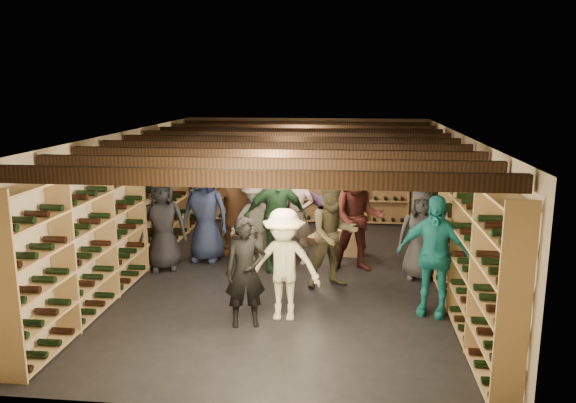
# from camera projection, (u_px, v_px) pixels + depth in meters

# --- Properties ---
(ground) EXTENTS (8.00, 8.00, 0.00)m
(ground) POSITION_uv_depth(u_px,v_px,m) (288.00, 276.00, 9.45)
(ground) COLOR black
(ground) RESTS_ON ground
(walls) EXTENTS (5.52, 8.02, 2.40)m
(walls) POSITION_uv_depth(u_px,v_px,m) (288.00, 207.00, 9.21)
(walls) COLOR #BCAE92
(walls) RESTS_ON ground
(ceiling) EXTENTS (5.50, 8.00, 0.01)m
(ceiling) POSITION_uv_depth(u_px,v_px,m) (288.00, 133.00, 8.96)
(ceiling) COLOR beige
(ceiling) RESTS_ON walls
(ceiling_joists) EXTENTS (5.40, 7.12, 0.18)m
(ceiling_joists) POSITION_uv_depth(u_px,v_px,m) (288.00, 142.00, 8.99)
(ceiling_joists) COLOR black
(ceiling_joists) RESTS_ON ground
(wine_rack_left) EXTENTS (0.32, 7.50, 2.15)m
(wine_rack_left) POSITION_uv_depth(u_px,v_px,m) (137.00, 210.00, 9.50)
(wine_rack_left) COLOR tan
(wine_rack_left) RESTS_ON ground
(wine_rack_right) EXTENTS (0.32, 7.50, 2.15)m
(wine_rack_right) POSITION_uv_depth(u_px,v_px,m) (447.00, 218.00, 8.96)
(wine_rack_right) COLOR tan
(wine_rack_right) RESTS_ON ground
(wine_rack_back) EXTENTS (4.70, 0.30, 2.15)m
(wine_rack_back) POSITION_uv_depth(u_px,v_px,m) (306.00, 176.00, 12.96)
(wine_rack_back) COLOR tan
(wine_rack_back) RESTS_ON ground
(crate_stack_left) EXTENTS (0.54, 0.39, 0.51)m
(crate_stack_left) POSITION_uv_depth(u_px,v_px,m) (235.00, 223.00, 12.02)
(crate_stack_left) COLOR tan
(crate_stack_left) RESTS_ON ground
(crate_stack_right) EXTENTS (0.52, 0.37, 0.51)m
(crate_stack_right) POSITION_uv_depth(u_px,v_px,m) (350.00, 242.00, 10.55)
(crate_stack_right) COLOR tan
(crate_stack_right) RESTS_ON ground
(crate_loose) EXTENTS (0.59, 0.51, 0.17)m
(crate_loose) POSITION_uv_depth(u_px,v_px,m) (316.00, 240.00, 11.30)
(crate_loose) COLOR tan
(crate_loose) RESTS_ON ground
(person_0) EXTENTS (0.91, 0.72, 1.62)m
(person_0) POSITION_uv_depth(u_px,v_px,m) (163.00, 224.00, 9.66)
(person_0) COLOR black
(person_0) RESTS_ON ground
(person_1) EXTENTS (0.61, 0.48, 1.48)m
(person_1) POSITION_uv_depth(u_px,v_px,m) (246.00, 272.00, 7.40)
(person_1) COLOR black
(person_1) RESTS_ON ground
(person_2) EXTENTS (1.02, 0.92, 1.71)m
(person_2) POSITION_uv_depth(u_px,v_px,m) (333.00, 234.00, 8.83)
(person_2) COLOR brown
(person_2) RESTS_ON ground
(person_3) EXTENTS (1.01, 0.58, 1.55)m
(person_3) POSITION_uv_depth(u_px,v_px,m) (284.00, 265.00, 7.60)
(person_3) COLOR beige
(person_3) RESTS_ON ground
(person_4) EXTENTS (1.08, 0.71, 1.71)m
(person_4) POSITION_uv_depth(u_px,v_px,m) (434.00, 255.00, 7.75)
(person_4) COLOR teal
(person_4) RESTS_ON ground
(person_5) EXTENTS (1.85, 1.12, 1.90)m
(person_5) POSITION_uv_depth(u_px,v_px,m) (238.00, 204.00, 10.56)
(person_5) COLOR brown
(person_5) RESTS_ON ground
(person_6) EXTENTS (0.95, 0.69, 1.79)m
(person_6) POSITION_uv_depth(u_px,v_px,m) (205.00, 213.00, 10.12)
(person_6) COLOR navy
(person_6) RESTS_ON ground
(person_7) EXTENTS (0.74, 0.60, 1.75)m
(person_7) POSITION_uv_depth(u_px,v_px,m) (297.00, 215.00, 10.02)
(person_7) COLOR gray
(person_7) RESTS_ON ground
(person_8) EXTENTS (0.94, 0.75, 1.86)m
(person_8) POSITION_uv_depth(u_px,v_px,m) (358.00, 218.00, 9.57)
(person_8) COLOR #4B1E1C
(person_8) RESTS_ON ground
(person_9) EXTENTS (1.09, 0.83, 1.49)m
(person_9) POSITION_uv_depth(u_px,v_px,m) (256.00, 220.00, 10.21)
(person_9) COLOR #A4A296
(person_9) RESTS_ON ground
(person_10) EXTENTS (1.18, 0.78, 1.86)m
(person_10) POSITION_uv_depth(u_px,v_px,m) (276.00, 218.00, 9.61)
(person_10) COLOR #204327
(person_10) RESTS_ON ground
(person_11) EXTENTS (1.71, 0.57, 1.84)m
(person_11) POSITION_uv_depth(u_px,v_px,m) (291.00, 206.00, 10.54)
(person_11) COLOR #835F93
(person_11) RESTS_ON ground
(person_12) EXTENTS (0.76, 0.52, 1.49)m
(person_12) POSITION_uv_depth(u_px,v_px,m) (420.00, 235.00, 9.20)
(person_12) COLOR #303236
(person_12) RESTS_ON ground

